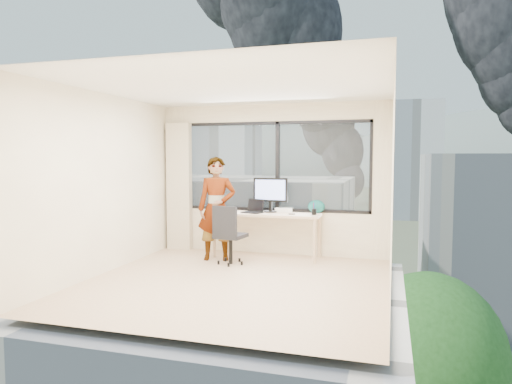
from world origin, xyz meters
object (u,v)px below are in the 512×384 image
at_px(chair, 231,234).
at_px(person, 217,209).
at_px(monitor, 270,195).
at_px(game_console, 284,210).
at_px(desk, 267,235).
at_px(handbag, 316,207).
at_px(laptop, 252,207).

height_order(chair, person, person).
relative_size(chair, monitor, 1.61).
height_order(chair, game_console, chair).
height_order(desk, game_console, game_console).
height_order(person, handbag, person).
xyz_separation_m(person, monitor, (0.76, 0.56, 0.20)).
height_order(monitor, laptop, monitor).
height_order(game_console, handbag, handbag).
relative_size(person, monitor, 2.85).
xyz_separation_m(chair, game_console, (0.66, 0.91, 0.31)).
xyz_separation_m(chair, laptop, (0.17, 0.60, 0.38)).
distance_m(chair, game_console, 1.16).
relative_size(chair, laptop, 2.80).
bearing_deg(monitor, chair, -116.97).
xyz_separation_m(desk, game_console, (0.24, 0.25, 0.41)).
relative_size(desk, person, 1.06).
bearing_deg(chair, desk, 66.28).
height_order(monitor, handbag, monitor).
bearing_deg(handbag, chair, -131.81).
bearing_deg(handbag, desk, -152.43).
bearing_deg(handbag, person, -144.75).
height_order(desk, person, person).
xyz_separation_m(person, game_console, (0.98, 0.68, -0.06)).
height_order(person, laptop, person).
bearing_deg(monitor, handbag, 7.96).
xyz_separation_m(person, handbag, (1.54, 0.64, 0.01)).
bearing_deg(game_console, desk, -136.64).
bearing_deg(desk, monitor, 80.19).
distance_m(desk, monitor, 0.69).
height_order(monitor, game_console, monitor).
xyz_separation_m(monitor, laptop, (-0.27, -0.19, -0.19)).
distance_m(person, game_console, 1.19).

